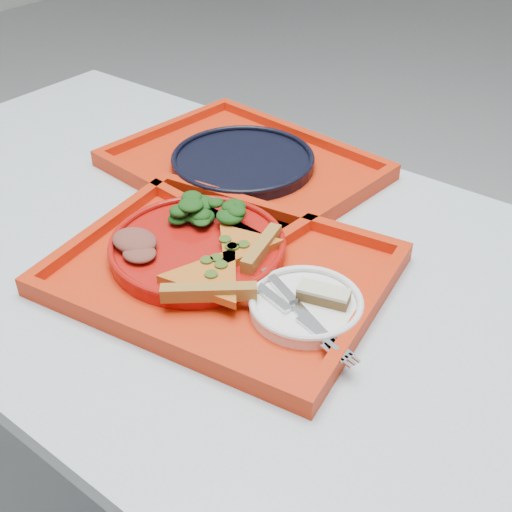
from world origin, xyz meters
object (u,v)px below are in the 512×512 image
tray_far (243,169)px  dessert_bar (324,295)px  dinner_plate (198,249)px  navy_plate (243,163)px  tray_main (222,274)px

tray_far → dessert_bar: dessert_bar is taller
dessert_bar → dinner_plate: bearing=165.9°
dinner_plate → navy_plate: size_ratio=1.00×
tray_main → dinner_plate: bearing=161.2°
navy_plate → dessert_bar: (0.33, -0.25, 0.02)m
tray_far → dinner_plate: bearing=-59.7°
tray_main → navy_plate: navy_plate is taller
tray_far → dessert_bar: (0.33, -0.25, 0.03)m
dinner_plate → tray_far: bearing=114.8°
tray_main → tray_far: 0.32m
tray_main → dessert_bar: (0.16, 0.02, 0.03)m
dinner_plate → dessert_bar: bearing=2.2°
navy_plate → tray_far: bearing=0.0°
tray_main → dessert_bar: 0.16m
tray_far → dinner_plate: size_ratio=1.73×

